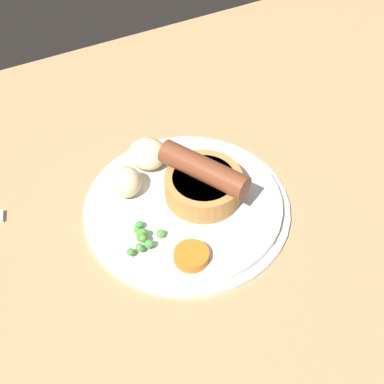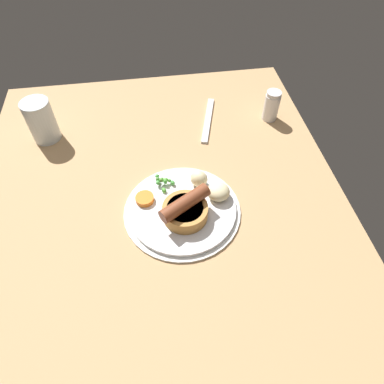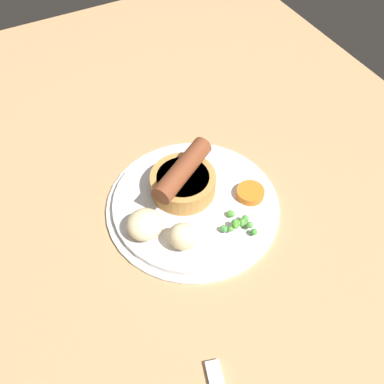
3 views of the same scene
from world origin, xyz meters
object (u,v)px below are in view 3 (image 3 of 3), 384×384
dinner_plate (193,204)px  potato_chunk_0 (183,237)px  carrot_slice_1 (250,193)px  sausage_pudding (183,180)px  potato_chunk_1 (145,224)px  pea_pile (238,223)px

dinner_plate → potato_chunk_0: size_ratio=6.44×
carrot_slice_1 → potato_chunk_0: bearing=102.9°
sausage_pudding → potato_chunk_0: sausage_pudding is taller
sausage_pudding → potato_chunk_0: bearing=31.7°
potato_chunk_1 → dinner_plate: bearing=-78.2°
dinner_plate → sausage_pudding: size_ratio=2.28×
dinner_plate → potato_chunk_1: bearing=101.8°
pea_pile → potato_chunk_1: (5.06, 11.05, 0.67)cm
potato_chunk_0 → potato_chunk_1: 5.31cm
pea_pile → potato_chunk_0: (1.03, 7.60, 0.85)cm
potato_chunk_0 → carrot_slice_1: size_ratio=0.98×
sausage_pudding → potato_chunk_0: size_ratio=2.83×
sausage_pudding → dinner_plate: bearing=67.0°
potato_chunk_0 → potato_chunk_1: size_ratio=0.79×
dinner_plate → carrot_slice_1: bearing=-111.4°
pea_pile → dinner_plate: bearing=25.5°
pea_pile → carrot_slice_1: size_ratio=1.30×
potato_chunk_0 → carrot_slice_1: 12.27cm
potato_chunk_1 → carrot_slice_1: size_ratio=1.24×
pea_pile → potato_chunk_0: size_ratio=1.32×
potato_chunk_0 → potato_chunk_1: potato_chunk_0 is taller
dinner_plate → sausage_pudding: bearing=8.2°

